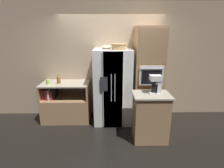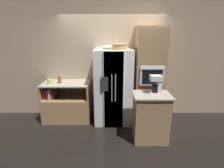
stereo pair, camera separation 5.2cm
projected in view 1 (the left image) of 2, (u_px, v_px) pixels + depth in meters
The scene contains 11 objects.
ground_plane at pixel (111, 121), 4.29m from camera, with size 20.00×20.00×0.00m, color black.
wall_back at pixel (111, 61), 4.37m from camera, with size 12.00×0.06×2.80m.
counter_left at pixel (66, 106), 4.30m from camera, with size 1.12×0.66×0.94m.
refrigerator at pixel (113, 86), 4.11m from camera, with size 0.86×0.80×1.73m.
wall_oven at pixel (148, 75), 4.12m from camera, with size 0.65×0.70×2.23m.
island_counter at pixel (150, 117), 3.45m from camera, with size 0.71×0.55×0.96m.
wicker_basket at pixel (119, 46), 3.78m from camera, with size 0.34×0.34×0.13m.
fruit_bowl at pixel (106, 47), 3.93m from camera, with size 0.24×0.24×0.08m.
bottle_tall at pixel (59, 79), 4.08m from camera, with size 0.08×0.08×0.21m.
mug at pixel (48, 82), 4.03m from camera, with size 0.13×0.09×0.11m.
coffee_maker at pixel (156, 83), 3.31m from camera, with size 0.21×0.17×0.36m.
Camera 1 is at (-0.05, -3.86, 2.08)m, focal length 28.00 mm.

